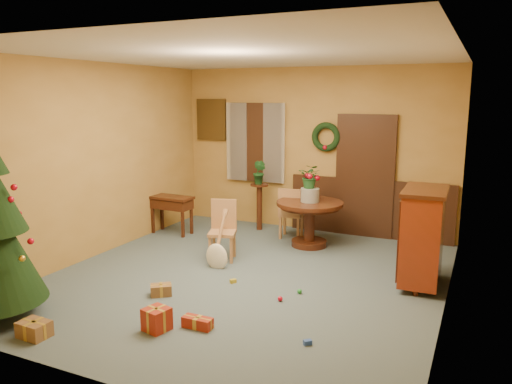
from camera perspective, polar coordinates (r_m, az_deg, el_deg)
The scene contains 20 objects.
room_envelope at distance 8.89m, azimuth 7.68°, elevation 2.53°, with size 5.50×5.50×5.50m.
dining_table at distance 8.08m, azimuth 6.14°, elevation -2.64°, with size 1.07×1.07×0.73m.
urn at distance 8.01m, azimuth 6.19°, elevation -0.34°, with size 0.30×0.30×0.22m, color slate.
centerpiece_plant at distance 7.95m, azimuth 6.24°, elevation 1.79°, with size 0.35×0.30×0.38m, color #1E4C23.
chair_near at distance 7.45m, azimuth -3.80°, elevation -4.08°, with size 0.49×0.49×0.89m.
chair_far at distance 8.48m, azimuth 3.97°, elevation -2.24°, with size 0.43×0.43×0.88m.
guitar at distance 7.06m, azimuth -4.53°, elevation -5.57°, with size 0.34×0.16×0.80m, color #F3E7CA, non-canonical shape.
plant_stand at distance 9.02m, azimuth 0.39°, elevation -1.08°, with size 0.33×0.33×0.84m.
stand_plant at distance 8.92m, azimuth 0.40°, elevation 2.29°, with size 0.24×0.19×0.44m, color #19471E.
writing_desk at distance 8.89m, azimuth -9.62°, elevation -1.54°, with size 0.76×0.40×0.67m.
sideboard at distance 6.69m, azimuth 18.52°, elevation -4.60°, with size 0.55×1.00×1.26m.
gift_a at distance 5.69m, azimuth -24.01°, elevation -14.13°, with size 0.32×0.24×0.17m.
gift_b at distance 5.45m, azimuth -11.28°, elevation -14.07°, with size 0.29×0.29×0.24m.
gift_c at distance 6.32m, azimuth -10.79°, elevation -10.94°, with size 0.30×0.29×0.14m.
gift_d at distance 5.46m, azimuth -6.69°, elevation -14.60°, with size 0.33×0.14×0.12m.
toy_a at distance 5.13m, azimuth 5.92°, elevation -16.73°, with size 0.08×0.05×0.05m, color #2749AB.
toy_b at distance 6.29m, azimuth 5.00°, elevation -11.25°, with size 0.06×0.06×0.06m, color green.
toy_c at distance 6.61m, azimuth -2.64°, elevation -10.14°, with size 0.08×0.05×0.05m, color gold.
toy_d at distance 6.07m, azimuth 2.78°, elevation -12.10°, with size 0.06×0.06×0.06m, color red.
toy_e at distance 5.45m, azimuth -5.30°, elevation -14.97°, with size 0.08×0.05×0.05m, color gold.
Camera 1 is at (2.80, -5.70, 2.41)m, focal length 35.00 mm.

